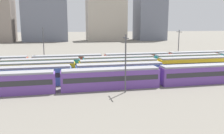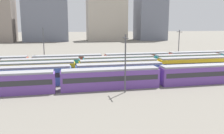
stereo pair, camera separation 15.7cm
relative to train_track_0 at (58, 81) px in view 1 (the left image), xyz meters
The scene contains 11 objects.
train_track_0 is the anchor object (origin of this frame).
train_track_1 8.28m from the train_track_0, 141.09° to the left, with size 55.80×3.06×3.75m.
train_track_2 25.20m from the train_track_0, 24.37° to the left, with size 112.50×3.06×3.75m.
train_track_3 21.56m from the train_track_0, 46.34° to the left, with size 93.60×3.06×3.75m.
train_track_4 23.90m from the train_track_0, 60.47° to the left, with size 74.70×3.06×3.75m.
catenary_pole_0 12.35m from the train_track_0, 15.07° to the right, with size 0.24×3.20×9.99m.
catenary_pole_1 24.31m from the train_track_0, 98.97° to the left, with size 0.24×3.20×10.75m.
catenary_pole_3 42.48m from the train_track_0, 33.98° to the left, with size 0.24×3.20×9.94m.
distant_building_2 125.73m from the train_track_0, 94.15° to the left, with size 29.04×13.82×28.68m, color slate.
distant_building_3 129.53m from the train_track_0, 75.53° to the left, with size 27.03×15.21×29.94m, color #B2A899.
distant_building_4 142.28m from the train_track_0, 62.66° to the left, with size 20.10×18.69×48.94m, color slate.
Camera 1 is at (19.73, -41.57, 11.74)m, focal length 38.15 mm.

